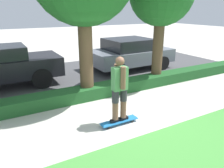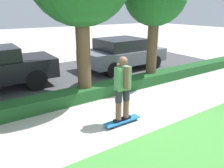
{
  "view_description": "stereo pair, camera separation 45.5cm",
  "coord_description": "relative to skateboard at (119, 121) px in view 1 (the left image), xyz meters",
  "views": [
    {
      "loc": [
        -2.97,
        -4.38,
        2.69
      ],
      "look_at": [
        -0.2,
        0.6,
        0.72
      ],
      "focal_mm": 35.0,
      "sensor_mm": 36.0,
      "label": 1
    },
    {
      "loc": [
        -3.35,
        -4.15,
        2.69
      ],
      "look_at": [
        -0.2,
        0.6,
        0.72
      ],
      "focal_mm": 35.0,
      "sensor_mm": 36.0,
      "label": 2
    }
  ],
  "objects": [
    {
      "name": "skateboard",
      "position": [
        0.0,
        0.0,
        0.0
      ],
      "size": [
        0.98,
        0.24,
        0.09
      ],
      "color": "#1E6BAD",
      "rests_on": "ground_plane"
    },
    {
      "name": "street_asphalt",
      "position": [
        0.49,
        4.49,
        -0.07
      ],
      "size": [
        15.31,
        5.0,
        0.01
      ],
      "color": "#474749",
      "rests_on": "ground_plane"
    },
    {
      "name": "parked_car_middle",
      "position": [
        3.14,
        4.32,
        0.67
      ],
      "size": [
        3.89,
        2.09,
        1.41
      ],
      "rotation": [
        0.0,
        0.0,
        0.03
      ],
      "color": "slate",
      "rests_on": "ground_plane"
    },
    {
      "name": "hedge_row",
      "position": [
        0.49,
        1.89,
        0.11
      ],
      "size": [
        15.31,
        0.6,
        0.37
      ],
      "color": "#1E5123",
      "rests_on": "ground_plane"
    },
    {
      "name": "ground_plane",
      "position": [
        0.49,
        0.29,
        -0.07
      ],
      "size": [
        60.0,
        60.0,
        0.0
      ],
      "primitive_type": "plane",
      "color": "#BCB7AD"
    },
    {
      "name": "skater_person",
      "position": [
        0.0,
        0.0,
        0.87
      ],
      "size": [
        0.49,
        0.41,
        1.6
      ],
      "color": "black",
      "rests_on": "skateboard"
    }
  ]
}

